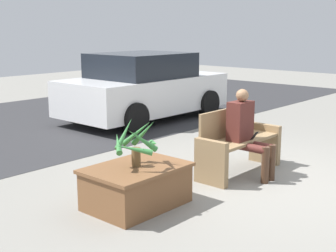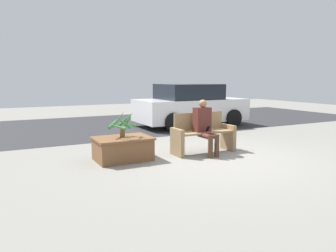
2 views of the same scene
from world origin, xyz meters
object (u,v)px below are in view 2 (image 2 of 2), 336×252
at_px(bench, 203,134).
at_px(person_seated, 205,125).
at_px(potted_plant, 122,123).
at_px(parked_car, 190,106).
at_px(planter_box, 123,148).

height_order(bench, person_seated, person_seated).
distance_m(bench, person_seated, 0.31).
xyz_separation_m(person_seated, potted_plant, (-1.77, 0.34, 0.10)).
bearing_deg(potted_plant, person_seated, -10.87).
bearing_deg(bench, parked_car, 62.55).
relative_size(person_seated, planter_box, 1.06).
bearing_deg(planter_box, parked_car, 43.42).
distance_m(bench, potted_plant, 1.88).
height_order(potted_plant, parked_car, parked_car).
bearing_deg(person_seated, bench, 68.31).
bearing_deg(planter_box, bench, -4.58).
relative_size(potted_plant, parked_car, 0.17).
bearing_deg(potted_plant, planter_box, 131.07).
relative_size(bench, parked_car, 0.38).
height_order(person_seated, parked_car, parked_car).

